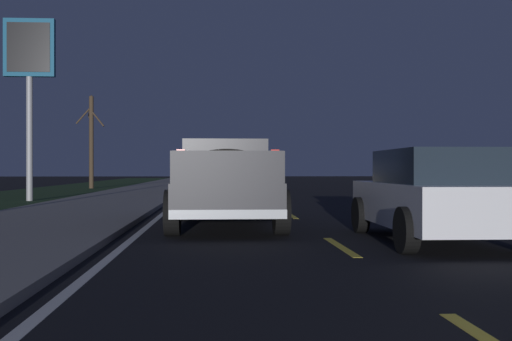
# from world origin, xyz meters

# --- Properties ---
(ground) EXTENTS (144.00, 144.00, 0.00)m
(ground) POSITION_xyz_m (27.00, 0.00, 0.00)
(ground) COLOR black
(sidewalk_shoulder) EXTENTS (108.00, 4.00, 0.12)m
(sidewalk_shoulder) POSITION_xyz_m (27.00, 5.70, 0.06)
(sidewalk_shoulder) COLOR gray
(sidewalk_shoulder) RESTS_ON ground
(grass_verge) EXTENTS (108.00, 6.00, 0.01)m
(grass_verge) POSITION_xyz_m (27.00, 10.70, 0.00)
(grass_verge) COLOR #1E3819
(grass_verge) RESTS_ON ground
(lane_markings) EXTENTS (108.43, 3.54, 0.01)m
(lane_markings) POSITION_xyz_m (29.35, 2.51, 0.00)
(lane_markings) COLOR yellow
(lane_markings) RESTS_ON ground
(pickup_truck) EXTENTS (5.42, 2.29, 1.87)m
(pickup_truck) POSITION_xyz_m (11.80, 1.75, 0.98)
(pickup_truck) COLOR #232328
(pickup_truck) RESTS_ON ground
(sedan_blue) EXTENTS (4.42, 2.06, 1.54)m
(sedan_blue) POSITION_xyz_m (38.91, 1.75, 0.78)
(sedan_blue) COLOR navy
(sedan_blue) RESTS_ON ground
(sedan_tan) EXTENTS (4.42, 2.06, 1.54)m
(sedan_tan) POSITION_xyz_m (28.76, 1.84, 0.78)
(sedan_tan) COLOR #9E845B
(sedan_tan) RESTS_ON ground
(sedan_white) EXTENTS (4.42, 2.05, 1.54)m
(sedan_white) POSITION_xyz_m (8.72, -1.70, 0.78)
(sedan_white) COLOR silver
(sedan_white) RESTS_ON ground
(gas_price_sign) EXTENTS (0.27, 1.90, 6.92)m
(gas_price_sign) POSITION_xyz_m (22.61, 9.06, 5.20)
(gas_price_sign) COLOR #99999E
(gas_price_sign) RESTS_ON ground
(bare_tree_far) EXTENTS (1.22, 1.84, 5.81)m
(bare_tree_far) POSITION_xyz_m (37.66, 9.76, 3.02)
(bare_tree_far) COLOR #423323
(bare_tree_far) RESTS_ON ground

